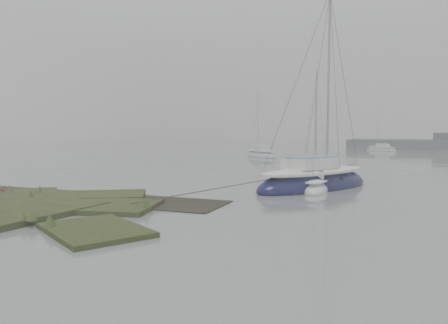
# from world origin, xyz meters

# --- Properties ---
(ground) EXTENTS (160.00, 160.00, 0.00)m
(ground) POSITION_xyz_m (0.00, 30.00, 0.00)
(ground) COLOR slate
(ground) RESTS_ON ground
(sailboat_main) EXTENTS (5.66, 8.20, 11.07)m
(sailboat_main) POSITION_xyz_m (3.78, 11.98, 0.34)
(sailboat_main) COLOR black
(sailboat_main) RESTS_ON ground
(sailboat_white) EXTENTS (2.53, 4.90, 6.61)m
(sailboat_white) POSITION_xyz_m (3.85, 11.81, 0.20)
(sailboat_white) COLOR silver
(sailboat_white) RESTS_ON ground
(sailboat_far_a) EXTENTS (5.49, 5.09, 7.97)m
(sailboat_far_a) POSITION_xyz_m (-8.43, 34.34, 0.25)
(sailboat_far_a) COLOR #9FA3A9
(sailboat_far_a) RESTS_ON ground
(sailboat_far_c) EXTENTS (4.87, 3.73, 6.68)m
(sailboat_far_c) POSITION_xyz_m (1.77, 53.41, 0.21)
(sailboat_far_c) COLOR #B8BDC2
(sailboat_far_c) RESTS_ON ground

